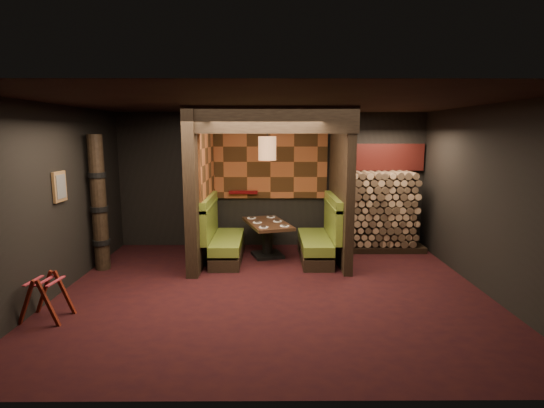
{
  "coord_description": "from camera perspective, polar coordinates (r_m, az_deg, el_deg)",
  "views": [
    {
      "loc": [
        -0.04,
        -6.27,
        2.41
      ],
      "look_at": [
        0.0,
        1.3,
        1.15
      ],
      "focal_mm": 28.0,
      "sensor_mm": 36.0,
      "label": 1
    }
  ],
  "objects": [
    {
      "name": "floor",
      "position": [
        6.72,
        0.07,
        -11.66
      ],
      "size": [
        6.5,
        5.5,
        0.02
      ],
      "primitive_type": "cube",
      "color": "black",
      "rests_on": "ground"
    },
    {
      "name": "ceiling",
      "position": [
        6.28,
        0.07,
        13.55
      ],
      "size": [
        6.5,
        5.5,
        0.02
      ],
      "primitive_type": "cube",
      "color": "black",
      "rests_on": "ground"
    },
    {
      "name": "wall_back",
      "position": [
        9.08,
        -0.05,
        3.23
      ],
      "size": [
        6.5,
        0.02,
        2.85
      ],
      "primitive_type": "cube",
      "color": "black",
      "rests_on": "ground"
    },
    {
      "name": "wall_front",
      "position": [
        3.65,
        0.38,
        -6.26
      ],
      "size": [
        6.5,
        0.02,
        2.85
      ],
      "primitive_type": "cube",
      "color": "black",
      "rests_on": "ground"
    },
    {
      "name": "wall_left",
      "position": [
        7.11,
        -27.2,
        0.43
      ],
      "size": [
        0.02,
        5.5,
        2.85
      ],
      "primitive_type": "cube",
      "color": "black",
      "rests_on": "ground"
    },
    {
      "name": "wall_right",
      "position": [
        7.16,
        27.17,
        0.48
      ],
      "size": [
        0.02,
        5.5,
        2.85
      ],
      "primitive_type": "cube",
      "color": "black",
      "rests_on": "ground"
    },
    {
      "name": "partition_left",
      "position": [
        8.09,
        -9.63,
        2.32
      ],
      "size": [
        0.2,
        2.2,
        2.85
      ],
      "primitive_type": "cube",
      "color": "black",
      "rests_on": "floor"
    },
    {
      "name": "partition_right",
      "position": [
        8.14,
        9.18,
        2.38
      ],
      "size": [
        0.15,
        2.1,
        2.85
      ],
      "primitive_type": "cube",
      "color": "black",
      "rests_on": "floor"
    },
    {
      "name": "header_beam",
      "position": [
        6.97,
        -0.18,
        11.26
      ],
      "size": [
        2.85,
        0.18,
        0.44
      ],
      "primitive_type": "cube",
      "color": "black",
      "rests_on": "partition_left"
    },
    {
      "name": "tapa_back_panel",
      "position": [
        9.0,
        -0.21,
        5.7
      ],
      "size": [
        2.4,
        0.06,
        1.55
      ],
      "primitive_type": "cube",
      "color": "brown",
      "rests_on": "wall_back"
    },
    {
      "name": "tapa_side_panel",
      "position": [
        8.2,
        -8.69,
        5.43
      ],
      "size": [
        0.04,
        1.85,
        1.45
      ],
      "primitive_type": "cube",
      "color": "brown",
      "rests_on": "partition_left"
    },
    {
      "name": "lacquer_shelf",
      "position": [
        9.02,
        -3.87,
        1.6
      ],
      "size": [
        0.6,
        0.12,
        0.07
      ],
      "primitive_type": "cube",
      "color": "#4E080B",
      "rests_on": "wall_back"
    },
    {
      "name": "booth_bench_left",
      "position": [
        8.22,
        -6.75,
        -4.76
      ],
      "size": [
        0.68,
        1.6,
        1.14
      ],
      "color": "black",
      "rests_on": "floor"
    },
    {
      "name": "booth_bench_right",
      "position": [
        8.23,
        6.51,
        -4.75
      ],
      "size": [
        0.68,
        1.6,
        1.14
      ],
      "color": "black",
      "rests_on": "floor"
    },
    {
      "name": "dining_table",
      "position": [
        8.37,
        -0.62,
        -4.02
      ],
      "size": [
        1.06,
        1.46,
        0.69
      ],
      "color": "black",
      "rests_on": "floor"
    },
    {
      "name": "place_settings",
      "position": [
        8.32,
        -0.62,
        -2.38
      ],
      "size": [
        0.83,
        1.16,
        0.03
      ],
      "color": "white",
      "rests_on": "dining_table"
    },
    {
      "name": "pendant_lamp",
      "position": [
        8.09,
        -0.64,
        7.5
      ],
      "size": [
        0.34,
        0.34,
        0.94
      ],
      "color": "#8F5E39",
      "rests_on": "ceiling"
    },
    {
      "name": "framed_picture",
      "position": [
        7.16,
        -26.65,
        2.1
      ],
      "size": [
        0.05,
        0.36,
        0.46
      ],
      "color": "olive",
      "rests_on": "wall_left"
    },
    {
      "name": "luggage_rack",
      "position": [
        6.39,
        -28.12,
        -10.83
      ],
      "size": [
        0.62,
        0.46,
        0.64
      ],
      "color": "#4E140A",
      "rests_on": "floor"
    },
    {
      "name": "totem_column",
      "position": [
        8.05,
        -22.25,
        -0.0
      ],
      "size": [
        0.31,
        0.31,
        2.4
      ],
      "color": "black",
      "rests_on": "floor"
    },
    {
      "name": "firewood_stack",
      "position": [
        9.07,
        14.55,
        -0.96
      ],
      "size": [
        1.73,
        0.7,
        1.64
      ],
      "color": "black",
      "rests_on": "floor"
    },
    {
      "name": "mosaic_header",
      "position": [
        9.26,
        14.32,
        6.12
      ],
      "size": [
        1.83,
        0.1,
        0.56
      ],
      "primitive_type": "cube",
      "color": "maroon",
      "rests_on": "wall_back"
    },
    {
      "name": "bay_front_post",
      "position": [
        8.41,
        9.49,
        2.6
      ],
      "size": [
        0.08,
        0.08,
        2.85
      ],
      "primitive_type": "cube",
      "color": "black",
      "rests_on": "floor"
    }
  ]
}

